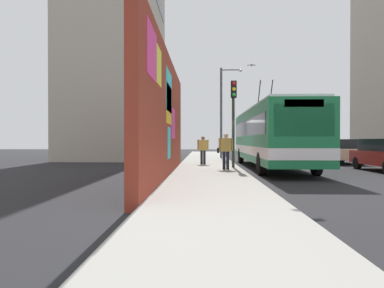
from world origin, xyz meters
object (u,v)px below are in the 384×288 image
at_px(parked_car_champagne, 338,151).
at_px(city_bus, 271,135).
at_px(traffic_light, 233,109).
at_px(pedestrian_at_curb, 226,148).
at_px(street_lamp, 223,107).
at_px(pedestrian_midblock, 203,148).

bearing_deg(parked_car_champagne, city_bus, 128.49).
xyz_separation_m(parked_car_champagne, traffic_light, (-5.73, 7.35, 2.22)).
distance_m(parked_car_champagne, pedestrian_at_curb, 10.34).
height_order(city_bus, pedestrian_at_curb, city_bus).
relative_size(parked_car_champagne, pedestrian_at_curb, 2.71).
relative_size(pedestrian_at_curb, street_lamp, 0.24).
relative_size(parked_car_champagne, street_lamp, 0.65).
relative_size(city_bus, traffic_light, 2.88).
height_order(parked_car_champagne, street_lamp, street_lamp).
bearing_deg(street_lamp, parked_car_champagne, -119.07).
distance_m(traffic_light, street_lamp, 9.84).
bearing_deg(city_bus, pedestrian_midblock, 77.92).
bearing_deg(city_bus, traffic_light, 126.61).
distance_m(pedestrian_at_curb, street_lamp, 11.24).
bearing_deg(pedestrian_at_curb, street_lamp, -2.83).
distance_m(city_bus, pedestrian_at_curb, 3.77).
distance_m(parked_car_champagne, street_lamp, 8.95).
height_order(pedestrian_midblock, pedestrian_at_curb, pedestrian_at_curb).
distance_m(city_bus, traffic_light, 2.96).
bearing_deg(parked_car_champagne, traffic_light, 127.95).
distance_m(pedestrian_midblock, traffic_light, 3.45).
height_order(city_bus, parked_car_champagne, city_bus).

